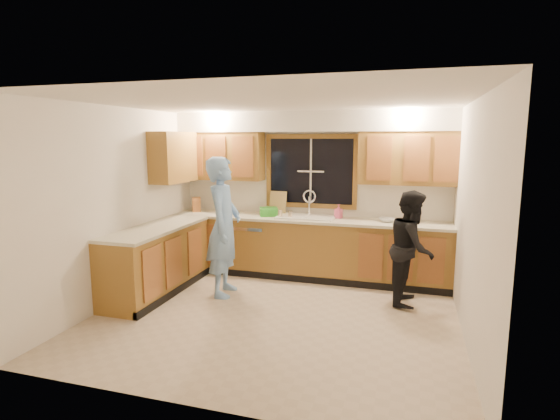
% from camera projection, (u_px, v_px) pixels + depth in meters
% --- Properties ---
extents(floor, '(4.20, 4.20, 0.00)m').
position_uv_depth(floor, '(275.00, 316.00, 5.22)').
color(floor, '#BFAB93').
rests_on(floor, ground).
extents(ceiling, '(4.20, 4.20, 0.00)m').
position_uv_depth(ceiling, '(275.00, 102.00, 4.82)').
color(ceiling, white).
extents(wall_back, '(4.20, 0.00, 4.20)m').
position_uv_depth(wall_back, '(311.00, 194.00, 6.82)').
color(wall_back, white).
rests_on(wall_back, ground).
extents(wall_left, '(0.00, 3.80, 3.80)m').
position_uv_depth(wall_left, '(119.00, 205.00, 5.61)').
color(wall_left, white).
rests_on(wall_left, ground).
extents(wall_right, '(0.00, 3.80, 3.80)m').
position_uv_depth(wall_right, '(472.00, 223.00, 4.43)').
color(wall_right, white).
rests_on(wall_right, ground).
extents(base_cabinets_back, '(4.20, 0.60, 0.88)m').
position_uv_depth(base_cabinets_back, '(306.00, 249.00, 6.66)').
color(base_cabinets_back, olive).
rests_on(base_cabinets_back, ground).
extents(base_cabinets_left, '(0.60, 1.90, 0.88)m').
position_uv_depth(base_cabinets_left, '(157.00, 261.00, 5.99)').
color(base_cabinets_left, olive).
rests_on(base_cabinets_left, ground).
extents(countertop_back, '(4.20, 0.63, 0.04)m').
position_uv_depth(countertop_back, '(306.00, 219.00, 6.57)').
color(countertop_back, beige).
rests_on(countertop_back, base_cabinets_back).
extents(countertop_left, '(0.63, 1.90, 0.04)m').
position_uv_depth(countertop_left, '(157.00, 228.00, 5.91)').
color(countertop_left, beige).
rests_on(countertop_left, base_cabinets_left).
extents(upper_cabinets_left, '(1.35, 0.33, 0.75)m').
position_uv_depth(upper_cabinets_left, '(222.00, 156.00, 6.97)').
color(upper_cabinets_left, olive).
rests_on(upper_cabinets_left, wall_back).
extents(upper_cabinets_right, '(1.35, 0.33, 0.75)m').
position_uv_depth(upper_cabinets_right, '(407.00, 158.00, 6.17)').
color(upper_cabinets_right, olive).
rests_on(upper_cabinets_right, wall_back).
extents(upper_cabinets_return, '(0.33, 0.90, 0.75)m').
position_uv_depth(upper_cabinets_return, '(174.00, 157.00, 6.53)').
color(upper_cabinets_return, olive).
rests_on(upper_cabinets_return, wall_left).
extents(soffit, '(4.20, 0.35, 0.30)m').
position_uv_depth(soffit, '(309.00, 122.00, 6.48)').
color(soffit, silver).
rests_on(soffit, wall_back).
extents(window_frame, '(1.44, 0.03, 1.14)m').
position_uv_depth(window_frame, '(311.00, 171.00, 6.75)').
color(window_frame, black).
rests_on(window_frame, wall_back).
extents(sink, '(0.86, 0.52, 0.57)m').
position_uv_depth(sink, '(306.00, 221.00, 6.60)').
color(sink, white).
rests_on(sink, countertop_back).
extents(dishwasher, '(0.60, 0.56, 0.82)m').
position_uv_depth(dishwasher, '(253.00, 247.00, 6.90)').
color(dishwasher, silver).
rests_on(dishwasher, floor).
extents(stove, '(0.58, 0.75, 0.90)m').
position_uv_depth(stove, '(132.00, 272.00, 5.44)').
color(stove, silver).
rests_on(stove, floor).
extents(man, '(0.55, 0.74, 1.87)m').
position_uv_depth(man, '(224.00, 227.00, 5.83)').
color(man, '#7CACEA').
rests_on(man, floor).
extents(woman, '(0.60, 0.74, 1.46)m').
position_uv_depth(woman, '(412.00, 248.00, 5.53)').
color(woman, black).
rests_on(woman, floor).
extents(knife_block, '(0.17, 0.16, 0.24)m').
position_uv_depth(knife_block, '(196.00, 204.00, 7.12)').
color(knife_block, '#9E5D2B').
rests_on(knife_block, countertop_back).
extents(cutting_board, '(0.28, 0.11, 0.36)m').
position_uv_depth(cutting_board, '(278.00, 203.00, 6.88)').
color(cutting_board, tan).
rests_on(cutting_board, countertop_back).
extents(dish_crate, '(0.34, 0.33, 0.12)m').
position_uv_depth(dish_crate, '(269.00, 212.00, 6.76)').
color(dish_crate, green).
rests_on(dish_crate, countertop_back).
extents(soap_bottle, '(0.12, 0.12, 0.21)m').
position_uv_depth(soap_bottle, '(339.00, 211.00, 6.53)').
color(soap_bottle, '#E35681').
rests_on(soap_bottle, countertop_back).
extents(bowl, '(0.27, 0.27, 0.05)m').
position_uv_depth(bowl, '(387.00, 220.00, 6.25)').
color(bowl, silver).
rests_on(bowl, countertop_back).
extents(can_left, '(0.07, 0.07, 0.13)m').
position_uv_depth(can_left, '(280.00, 214.00, 6.55)').
color(can_left, beige).
rests_on(can_left, countertop_back).
extents(can_right, '(0.07, 0.07, 0.11)m').
position_uv_depth(can_right, '(290.00, 215.00, 6.52)').
color(can_right, beige).
rests_on(can_right, countertop_back).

